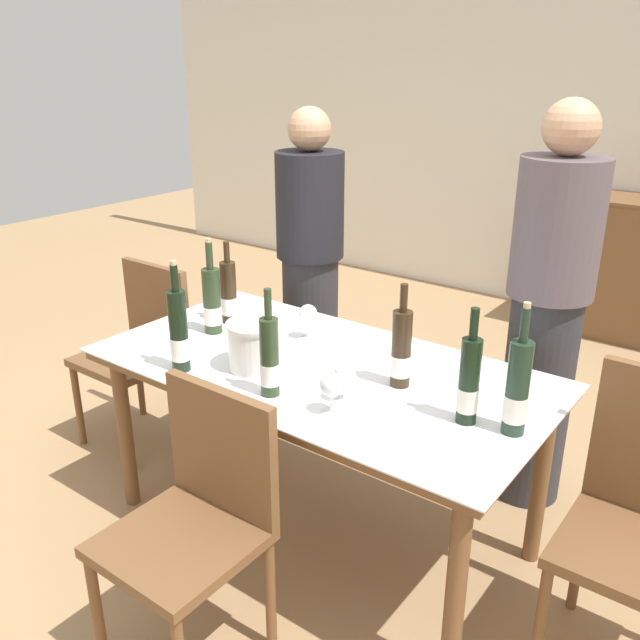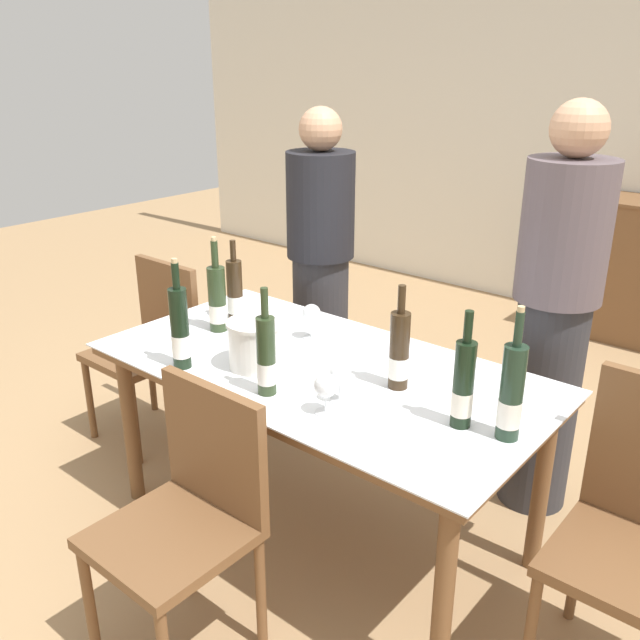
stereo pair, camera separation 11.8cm
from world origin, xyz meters
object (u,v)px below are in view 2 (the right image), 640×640
Objects in this scene: wine_bottle_0 at (511,395)px; wine_glass_2 at (326,387)px; wine_bottle_2 at (266,357)px; wine_bottle_6 at (180,330)px; chair_left_end at (152,338)px; wine_glass_1 at (340,376)px; wine_glass_0 at (311,315)px; chair_near_front at (190,507)px; dining_table at (320,384)px; wine_bottle_5 at (463,386)px; wine_bottle_3 at (399,352)px; person_guest_left at (554,319)px; wine_bottle_1 at (218,300)px; ice_bucket at (256,343)px; person_host at (321,271)px; wine_bottle_4 at (235,293)px.

wine_bottle_0 reaches higher than wine_glass_2.
wine_bottle_0 is 1.11× the size of wine_bottle_2.
wine_bottle_6 reaches higher than chair_left_end.
wine_glass_1 is at bearing 14.79° from wine_bottle_6.
chair_near_front reaches higher than wine_glass_0.
wine_bottle_6 is at bearing -139.42° from dining_table.
wine_bottle_5 is (0.60, 0.23, 0.00)m from wine_bottle_2.
person_guest_left reaches higher than wine_bottle_3.
chair_near_front is (-0.19, -0.41, -0.31)m from wine_glass_2.
wine_glass_1 is (-0.38, -0.11, -0.04)m from wine_bottle_5.
wine_bottle_2 is at bearing -27.12° from wine_bottle_1.
wine_bottle_1 is at bearing 131.37° from chair_near_front.
wine_bottle_1 reaches higher than dining_table.
wine_glass_1 is 0.16× the size of chair_left_end.
chair_left_end is (-1.88, 0.11, -0.36)m from wine_bottle_0.
wine_bottle_1 is 0.61m from wine_bottle_2.
wine_bottle_0 is at bearing -8.89° from wine_bottle_3.
chair_left_end is (-0.94, -0.10, -0.32)m from wine_glass_0.
chair_left_end is at bearing 147.53° from chair_near_front.
wine_glass_1 is at bearing -12.37° from wine_bottle_1.
wine_bottle_6 is 0.54m from wine_glass_0.
wine_glass_0 is 0.94m from chair_near_front.
wine_bottle_5 is at bearing 29.35° from wine_glass_2.
person_host is at bearing 116.38° from ice_bucket.
wine_bottle_3 is 0.89× the size of wine_bottle_6.
person_guest_left is (0.95, 1.07, -0.04)m from wine_bottle_6.
wine_bottle_4 is (-0.88, 0.08, -0.00)m from wine_bottle_3.
wine_bottle_3 reaches higher than chair_left_end.
wine_glass_0 is 0.94m from person_guest_left.
chair_left_end is at bearing 151.61° from wine_bottle_6.
wine_glass_2 is (0.24, -0.26, 0.17)m from dining_table.
wine_bottle_4 is at bearing 101.92° from wine_bottle_1.
person_host reaches higher than wine_bottle_0.
wine_bottle_3 is at bearing 27.93° from wine_bottle_6.
wine_bottle_3 is at bearing 69.50° from chair_near_front.
wine_bottle_3 reaches higher than chair_near_front.
wine_bottle_5 is (0.29, -0.09, 0.00)m from wine_bottle_3.
wine_bottle_5 is (1.17, -0.17, 0.01)m from wine_bottle_4.
wine_glass_2 is at bearing -45.32° from wine_glass_0.
person_guest_left is at bearing 48.49° from wine_bottle_6.
ice_bucket is 0.79m from wine_bottle_5.
wine_bottle_1 reaches higher than wine_bottle_2.
ice_bucket is 0.51× the size of wine_bottle_6.
wine_bottle_6 is at bearing -164.43° from wine_bottle_5.
dining_table is 0.69m from chair_near_front.
person_host is (-0.24, 1.08, -0.08)m from wine_bottle_6.
wine_bottle_0 is 0.54m from wine_glass_1.
chair_near_front is at bearing -38.86° from wine_bottle_6.
wine_bottle_4 is at bearing 160.03° from wine_glass_1.
wine_bottle_0 is at bearing 15.06° from wine_glass_1.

